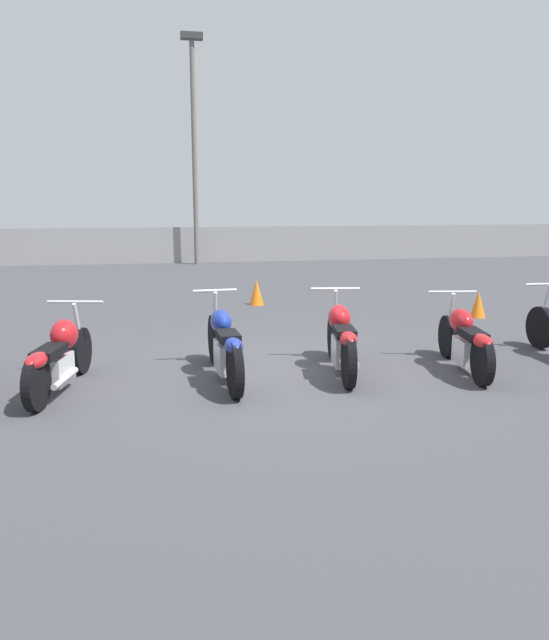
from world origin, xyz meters
TOP-DOWN VIEW (x-y plane):
  - ground_plane at (0.00, 0.00)m, footprint 60.00×60.00m
  - fence_back at (0.00, 13.92)m, footprint 40.00×0.04m
  - light_pole_left at (-0.19, 13.38)m, footprint 0.70×0.35m
  - motorcycle_slot_1 at (-2.60, -0.44)m, footprint 0.74×2.00m
  - motorcycle_slot_2 at (-0.69, -0.32)m, footprint 0.58×2.20m
  - motorcycle_slot_3 at (0.80, -0.28)m, footprint 0.66×2.01m
  - motorcycle_slot_4 at (2.39, -0.49)m, footprint 0.66×1.94m
  - traffic_cone_near at (4.39, 2.87)m, footprint 0.28×0.28m
  - traffic_cone_far at (0.54, 5.01)m, footprint 0.30×0.30m

SIDE VIEW (x-z plane):
  - ground_plane at x=0.00m, z-range 0.00..0.00m
  - traffic_cone_near at x=4.39m, z-range 0.00..0.50m
  - traffic_cone_far at x=0.54m, z-range 0.00..0.54m
  - motorcycle_slot_4 at x=2.39m, z-range -0.07..0.89m
  - motorcycle_slot_1 at x=-2.60m, z-range -0.06..0.89m
  - motorcycle_slot_2 at x=-0.69m, z-range -0.08..0.94m
  - motorcycle_slot_3 at x=0.80m, z-range -0.07..0.94m
  - fence_back at x=0.00m, z-range 0.00..1.22m
  - light_pole_left at x=-0.19m, z-range 0.67..7.97m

